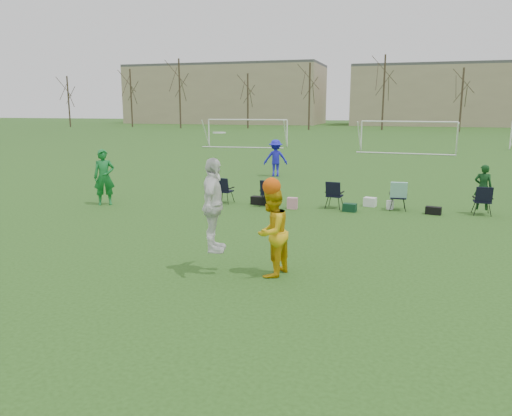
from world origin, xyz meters
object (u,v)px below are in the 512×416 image
(fielder_green_near, at_px, (104,177))
(fielder_blue, at_px, (276,158))
(center_contest, at_px, (244,218))
(goal_left, at_px, (247,125))
(goal_mid, at_px, (408,128))

(fielder_green_near, bearing_deg, fielder_blue, 33.87)
(center_contest, distance_m, goal_left, 35.58)
(fielder_green_near, height_order, fielder_blue, fielder_green_near)
(goal_left, bearing_deg, fielder_blue, -72.99)
(goal_mid, bearing_deg, fielder_green_near, -107.92)
(center_contest, bearing_deg, goal_mid, 84.35)
(center_contest, bearing_deg, goal_left, 107.75)
(goal_left, height_order, goal_mid, same)
(goal_mid, bearing_deg, center_contest, -91.65)
(goal_mid, bearing_deg, fielder_blue, -107.05)
(fielder_green_near, height_order, goal_mid, goal_mid)
(goal_left, distance_m, goal_mid, 14.14)
(fielder_green_near, height_order, center_contest, center_contest)
(fielder_blue, height_order, goal_left, goal_left)
(fielder_green_near, relative_size, goal_mid, 0.27)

